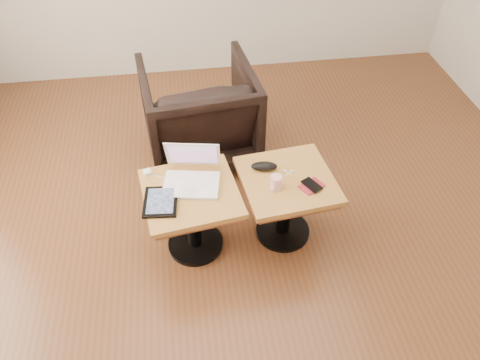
{
  "coord_description": "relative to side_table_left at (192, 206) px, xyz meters",
  "views": [
    {
      "loc": [
        -0.4,
        -2.0,
        2.44
      ],
      "look_at": [
        -0.12,
        -0.02,
        0.55
      ],
      "focal_mm": 35.0,
      "sensor_mm": 36.0,
      "label": 1
    }
  ],
  "objects": [
    {
      "name": "room_shell",
      "position": [
        0.41,
        0.02,
        0.97
      ],
      "size": [
        4.52,
        4.52,
        2.71
      ],
      "color": "#5A2F17",
      "rests_on": "ground"
    },
    {
      "name": "side_table_left",
      "position": [
        0.0,
        0.0,
        0.0
      ],
      "size": [
        0.62,
        0.62,
        0.5
      ],
      "rotation": [
        0.0,
        0.0,
        0.14
      ],
      "color": "black",
      "rests_on": "ground"
    },
    {
      "name": "side_table_right",
      "position": [
        0.59,
        0.03,
        0.0
      ],
      "size": [
        0.61,
        0.61,
        0.5
      ],
      "rotation": [
        0.0,
        0.0,
        0.11
      ],
      "color": "black",
      "rests_on": "ground"
    },
    {
      "name": "laptop",
      "position": [
        0.02,
        0.09,
        0.17
      ],
      "size": [
        0.38,
        0.35,
        0.23
      ],
      "rotation": [
        0.0,
        0.0,
        -0.18
      ],
      "color": "white",
      "rests_on": "side_table_left"
    },
    {
      "name": "tablet",
      "position": [
        -0.17,
        -0.07,
        0.13
      ],
      "size": [
        0.21,
        0.26,
        0.02
      ],
      "rotation": [
        0.0,
        0.0,
        -0.09
      ],
      "color": "black",
      "rests_on": "side_table_left"
    },
    {
      "name": "charging_adapter",
      "position": [
        -0.25,
        0.19,
        0.14
      ],
      "size": [
        0.05,
        0.05,
        0.03
      ],
      "primitive_type": "cube",
      "rotation": [
        0.0,
        0.0,
        0.29
      ],
      "color": "white",
      "rests_on": "side_table_left"
    },
    {
      "name": "glasses_case",
      "position": [
        0.46,
        0.13,
        0.15
      ],
      "size": [
        0.17,
        0.09,
        0.05
      ],
      "primitive_type": "ellipsoid",
      "rotation": [
        0.0,
        0.0,
        -0.13
      ],
      "color": "black",
      "rests_on": "side_table_right"
    },
    {
      "name": "striped_cup",
      "position": [
        0.5,
        -0.04,
        0.17
      ],
      "size": [
        0.09,
        0.09,
        0.09
      ],
      "primitive_type": "cylinder",
      "rotation": [
        0.0,
        0.0,
        0.35
      ],
      "color": "#F56986",
      "rests_on": "side_table_right"
    },
    {
      "name": "earbuds_tangle",
      "position": [
        0.61,
        0.08,
        0.13
      ],
      "size": [
        0.07,
        0.05,
        0.01
      ],
      "color": "white",
      "rests_on": "side_table_right"
    },
    {
      "name": "phone_on_sleeve",
      "position": [
        0.72,
        -0.06,
        0.13
      ],
      "size": [
        0.17,
        0.15,
        0.02
      ],
      "rotation": [
        0.0,
        0.0,
        0.51
      ],
      "color": "maroon",
      "rests_on": "side_table_right"
    },
    {
      "name": "armchair",
      "position": [
        0.12,
        0.97,
        0.0
      ],
      "size": [
        0.89,
        0.91,
        0.75
      ],
      "primitive_type": "imported",
      "rotation": [
        0.0,
        0.0,
        3.25
      ],
      "color": "black",
      "rests_on": "ground"
    }
  ]
}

